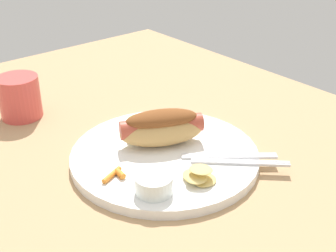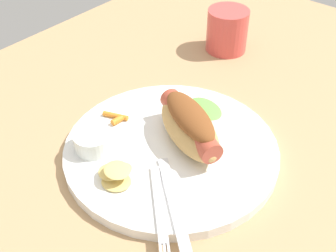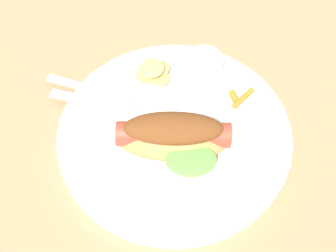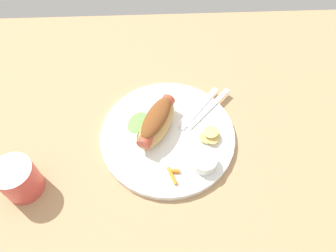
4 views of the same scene
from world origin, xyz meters
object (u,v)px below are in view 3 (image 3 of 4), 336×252
knife (104,104)px  chips_pile (154,72)px  hot_dog (174,137)px  carrot_garnish (240,98)px  plate (174,134)px  fork (100,92)px  sauce_ramekin (204,65)px

knife → chips_pile: size_ratio=2.52×
hot_dog → knife: hot_dog is taller
chips_pile → carrot_garnish: bearing=-135.1°
plate → hot_dog: (-2.70, 1.29, 3.90)cm
knife → carrot_garnish: size_ratio=3.76×
hot_dog → fork: hot_dog is taller
fork → carrot_garnish: carrot_garnish is taller
sauce_ramekin → fork: sauce_ramekin is taller
hot_dog → fork: bearing=-41.5°
hot_dog → knife: (10.59, 5.53, -2.92)cm
hot_dog → sauce_ramekin: 13.96cm
fork → knife: size_ratio=0.78×
plate → carrot_garnish: (0.80, -10.30, 1.23)cm
hot_dog → carrot_garnish: size_ratio=3.76×
plate → carrot_garnish: size_ratio=7.54×
fork → sauce_ramekin: bearing=-146.5°
chips_pile → plate: bearing=171.2°
hot_dog → knife: 12.30cm
sauce_ramekin → knife: sauce_ramekin is taller
fork → knife: 2.20cm
sauce_ramekin → carrot_garnish: sauce_ramekin is taller
plate → chips_pile: chips_pile is taller
hot_dog → plate: bearing=-89.1°
hot_dog → carrot_garnish: 12.40cm
knife → chips_pile: chips_pile is taller
plate → fork: fork is taller
chips_pile → carrot_garnish: (-8.83, -8.81, -0.47)cm
knife → plate: bearing=170.3°
plate → sauce_ramekin: (7.40, -8.18, 2.12)cm
hot_dog → chips_pile: 12.83cm
plate → carrot_garnish: bearing=-85.6°
carrot_garnish → plate: bearing=94.4°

